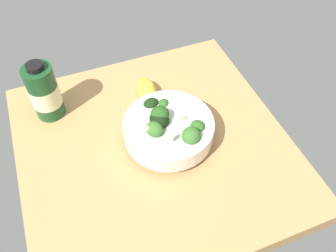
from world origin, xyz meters
The scene contains 4 objects.
ground_plane centered at (0.00, 0.00, -2.16)cm, with size 56.61×56.61×4.32cm, color tan.
bowl_of_broccoli centered at (3.42, 0.28, 3.70)cm, with size 19.00×19.00×9.28cm.
lemon_wedge centered at (3.35, 13.84, 1.99)cm, with size 8.28×4.29×3.98cm, color yellow.
bottle_tall centered at (-18.93, 17.07, 6.51)cm, with size 6.52×6.52×14.37cm.
Camera 1 is at (-13.64, -43.38, 60.79)cm, focal length 37.64 mm.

